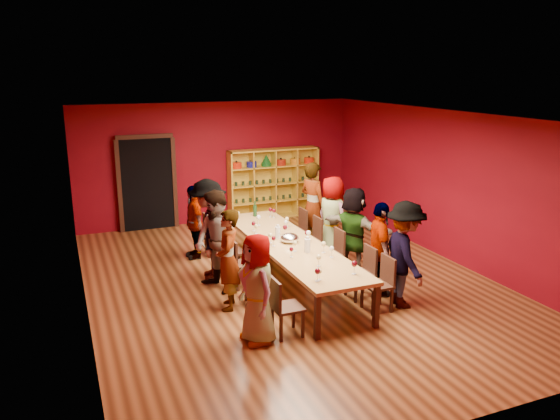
% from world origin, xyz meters
% --- Properties ---
extents(room_shell, '(7.10, 9.10, 3.04)m').
position_xyz_m(room_shell, '(0.00, 0.00, 1.50)').
color(room_shell, '#562D16').
rests_on(room_shell, ground).
extents(tasting_table, '(1.10, 4.50, 0.75)m').
position_xyz_m(tasting_table, '(0.00, 0.00, 0.70)').
color(tasting_table, '#A77F45').
rests_on(tasting_table, ground).
extents(doorway, '(1.40, 0.17, 2.30)m').
position_xyz_m(doorway, '(-1.80, 4.43, 1.12)').
color(doorway, black).
rests_on(doorway, ground).
extents(shelving_unit, '(2.40, 0.40, 1.80)m').
position_xyz_m(shelving_unit, '(1.40, 4.32, 0.98)').
color(shelving_unit, gold).
rests_on(shelving_unit, ground).
extents(chair_person_left_0, '(0.42, 0.42, 0.89)m').
position_xyz_m(chair_person_left_0, '(-0.91, -1.87, 0.50)').
color(chair_person_left_0, black).
rests_on(chair_person_left_0, ground).
extents(person_left_0, '(0.49, 0.82, 1.60)m').
position_xyz_m(person_left_0, '(-1.29, -1.87, 0.80)').
color(person_left_0, '#CA8790').
rests_on(person_left_0, ground).
extents(chair_person_left_1, '(0.42, 0.42, 0.89)m').
position_xyz_m(chair_person_left_1, '(-0.91, -0.65, 0.50)').
color(chair_person_left_1, black).
rests_on(chair_person_left_1, ground).
extents(person_left_1, '(0.61, 0.71, 1.65)m').
position_xyz_m(person_left_1, '(-1.35, -0.65, 0.83)').
color(person_left_1, '#D28D91').
rests_on(person_left_1, ground).
extents(chair_person_left_2, '(0.42, 0.42, 0.89)m').
position_xyz_m(chair_person_left_2, '(-0.91, 0.10, 0.50)').
color(chair_person_left_2, black).
rests_on(chair_person_left_2, ground).
extents(person_left_2, '(0.73, 0.98, 1.79)m').
position_xyz_m(person_left_2, '(-1.31, 0.10, 0.89)').
color(person_left_2, silver).
rests_on(person_left_2, ground).
extents(chair_person_left_3, '(0.42, 0.42, 0.89)m').
position_xyz_m(chair_person_left_3, '(-0.91, 0.78, 0.50)').
color(chair_person_left_3, black).
rests_on(chair_person_left_3, ground).
extents(person_left_3, '(0.71, 1.27, 1.86)m').
position_xyz_m(person_left_3, '(-1.28, 0.78, 0.93)').
color(person_left_3, beige).
rests_on(person_left_3, ground).
extents(chair_person_left_4, '(0.42, 0.42, 0.89)m').
position_xyz_m(chair_person_left_4, '(-0.91, 1.97, 0.50)').
color(chair_person_left_4, black).
rests_on(chair_person_left_4, ground).
extents(person_left_4, '(0.42, 0.90, 1.52)m').
position_xyz_m(person_left_4, '(-1.26, 1.97, 0.76)').
color(person_left_4, '#131B36').
rests_on(person_left_4, ground).
extents(chair_person_right_0, '(0.42, 0.42, 0.89)m').
position_xyz_m(chair_person_right_0, '(0.91, -1.65, 0.50)').
color(chair_person_right_0, black).
rests_on(chair_person_right_0, ground).
extents(person_right_0, '(0.70, 1.21, 1.76)m').
position_xyz_m(person_right_0, '(1.32, -1.65, 0.88)').
color(person_right_0, '#517CA8').
rests_on(person_right_0, ground).
extents(chair_person_right_1, '(0.42, 0.42, 0.89)m').
position_xyz_m(chair_person_right_1, '(0.91, -1.11, 0.50)').
color(chair_person_right_1, black).
rests_on(chair_person_right_1, ground).
extents(person_right_1, '(0.71, 1.05, 1.64)m').
position_xyz_m(person_right_1, '(1.20, -1.11, 0.82)').
color(person_right_1, '#5D8AC0').
rests_on(person_right_1, ground).
extents(chair_person_right_2, '(0.42, 0.42, 0.89)m').
position_xyz_m(chair_person_right_2, '(0.91, -0.01, 0.50)').
color(chair_person_right_2, black).
rests_on(chair_person_right_2, ground).
extents(person_right_2, '(1.04, 1.59, 1.67)m').
position_xyz_m(person_right_2, '(1.32, -0.01, 0.83)').
color(person_right_2, '#49484D').
rests_on(person_right_2, ground).
extents(chair_person_right_3, '(0.42, 0.42, 0.89)m').
position_xyz_m(chair_person_right_3, '(0.91, 0.91, 0.50)').
color(chair_person_right_3, black).
rests_on(chair_person_right_3, ground).
extents(person_right_3, '(0.62, 0.91, 1.69)m').
position_xyz_m(person_right_3, '(1.34, 0.91, 0.85)').
color(person_right_3, '#48484D').
rests_on(person_right_3, ground).
extents(chair_person_right_4, '(0.42, 0.42, 0.89)m').
position_xyz_m(chair_person_right_4, '(0.91, 1.62, 0.50)').
color(chair_person_right_4, black).
rests_on(chair_person_right_4, ground).
extents(person_right_4, '(0.68, 0.80, 1.89)m').
position_xyz_m(person_right_4, '(1.25, 1.62, 0.94)').
color(person_right_4, '#505055').
rests_on(person_right_4, ground).
extents(wine_glass_0, '(0.07, 0.07, 0.18)m').
position_xyz_m(wine_glass_0, '(-0.29, -1.81, 0.88)').
color(wine_glass_0, silver).
rests_on(wine_glass_0, tasting_table).
extents(wine_glass_1, '(0.08, 0.08, 0.21)m').
position_xyz_m(wine_glass_1, '(-0.34, -1.85, 0.90)').
color(wine_glass_1, silver).
rests_on(wine_glass_1, tasting_table).
extents(wine_glass_2, '(0.09, 0.09, 0.22)m').
position_xyz_m(wine_glass_2, '(0.30, -1.80, 0.91)').
color(wine_glass_2, silver).
rests_on(wine_glass_2, tasting_table).
extents(wine_glass_3, '(0.07, 0.07, 0.18)m').
position_xyz_m(wine_glass_3, '(0.35, 0.02, 0.88)').
color(wine_glass_3, silver).
rests_on(wine_glass_3, tasting_table).
extents(wine_glass_4, '(0.08, 0.08, 0.19)m').
position_xyz_m(wine_glass_4, '(-0.10, -0.48, 0.89)').
color(wine_glass_4, silver).
rests_on(wine_glass_4, tasting_table).
extents(wine_glass_5, '(0.07, 0.07, 0.18)m').
position_xyz_m(wine_glass_5, '(-0.38, 1.80, 0.88)').
color(wine_glass_5, silver).
rests_on(wine_glass_5, tasting_table).
extents(wine_glass_6, '(0.08, 0.08, 0.19)m').
position_xyz_m(wine_glass_6, '(-0.36, 0.74, 0.89)').
color(wine_glass_6, silver).
rests_on(wine_glass_6, tasting_table).
extents(wine_glass_7, '(0.08, 0.08, 0.19)m').
position_xyz_m(wine_glass_7, '(-0.35, 0.93, 0.89)').
color(wine_glass_7, silver).
rests_on(wine_glass_7, tasting_table).
extents(wine_glass_8, '(0.08, 0.08, 0.20)m').
position_xyz_m(wine_glass_8, '(-0.05, -1.29, 0.89)').
color(wine_glass_8, silver).
rests_on(wine_glass_8, tasting_table).
extents(wine_glass_9, '(0.08, 0.08, 0.20)m').
position_xyz_m(wine_glass_9, '(0.34, -0.99, 0.89)').
color(wine_glass_9, silver).
rests_on(wine_glass_9, tasting_table).
extents(wine_glass_10, '(0.09, 0.09, 0.21)m').
position_xyz_m(wine_glass_10, '(0.09, 0.41, 0.90)').
color(wine_glass_10, silver).
rests_on(wine_glass_10, tasting_table).
extents(wine_glass_11, '(0.09, 0.09, 0.22)m').
position_xyz_m(wine_glass_11, '(-0.13, 1.25, 0.91)').
color(wine_glass_11, silver).
rests_on(wine_glass_11, tasting_table).
extents(wine_glass_12, '(0.08, 0.08, 0.20)m').
position_xyz_m(wine_glass_12, '(0.37, 0.96, 0.89)').
color(wine_glass_12, silver).
rests_on(wine_glass_12, tasting_table).
extents(wine_glass_13, '(0.08, 0.08, 0.19)m').
position_xyz_m(wine_glass_13, '(0.38, 1.69, 0.89)').
color(wine_glass_13, silver).
rests_on(wine_glass_13, tasting_table).
extents(wine_glass_14, '(0.08, 0.08, 0.19)m').
position_xyz_m(wine_glass_14, '(-0.33, -0.08, 0.89)').
color(wine_glass_14, silver).
rests_on(wine_glass_14, tasting_table).
extents(wine_glass_15, '(0.07, 0.07, 0.18)m').
position_xyz_m(wine_glass_15, '(0.28, 0.82, 0.88)').
color(wine_glass_15, silver).
rests_on(wine_glass_15, tasting_table).
extents(wine_glass_16, '(0.08, 0.08, 0.19)m').
position_xyz_m(wine_glass_16, '(-0.32, 0.11, 0.89)').
color(wine_glass_16, silver).
rests_on(wine_glass_16, tasting_table).
extents(wine_glass_17, '(0.08, 0.08, 0.20)m').
position_xyz_m(wine_glass_17, '(0.33, 1.78, 0.89)').
color(wine_glass_17, silver).
rests_on(wine_glass_17, tasting_table).
extents(wine_glass_18, '(0.07, 0.07, 0.18)m').
position_xyz_m(wine_glass_18, '(-0.27, -0.73, 0.88)').
color(wine_glass_18, silver).
rests_on(wine_glass_18, tasting_table).
extents(wine_glass_19, '(0.08, 0.08, 0.20)m').
position_xyz_m(wine_glass_19, '(0.33, -0.73, 0.90)').
color(wine_glass_19, silver).
rests_on(wine_glass_19, tasting_table).
extents(wine_glass_20, '(0.08, 0.08, 0.21)m').
position_xyz_m(wine_glass_20, '(0.35, -0.06, 0.90)').
color(wine_glass_20, silver).
rests_on(wine_glass_20, tasting_table).
extents(spittoon_bowl, '(0.33, 0.33, 0.18)m').
position_xyz_m(spittoon_bowl, '(0.02, 0.02, 0.83)').
color(spittoon_bowl, silver).
rests_on(spittoon_bowl, tasting_table).
extents(carafe_a, '(0.13, 0.13, 0.26)m').
position_xyz_m(carafe_a, '(-0.09, 0.32, 0.87)').
color(carafe_a, silver).
rests_on(carafe_a, tasting_table).
extents(carafe_b, '(0.12, 0.12, 0.28)m').
position_xyz_m(carafe_b, '(0.08, -0.59, 0.87)').
color(carafe_b, silver).
rests_on(carafe_b, tasting_table).
extents(wine_bottle, '(0.09, 0.09, 0.32)m').
position_xyz_m(wine_bottle, '(0.05, 1.94, 0.87)').
color(wine_bottle, '#133619').
rests_on(wine_bottle, tasting_table).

